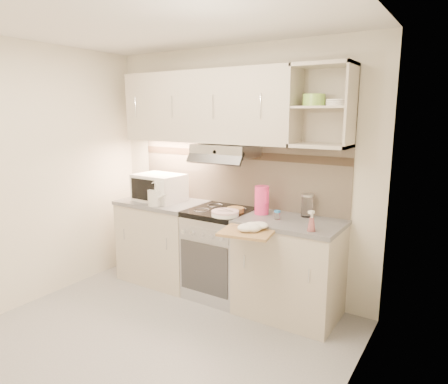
{
  "coord_description": "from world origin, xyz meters",
  "views": [
    {
      "loc": [
        2.09,
        -2.13,
        1.85
      ],
      "look_at": [
        0.14,
        0.95,
        1.12
      ],
      "focal_mm": 32.0,
      "sensor_mm": 36.0,
      "label": 1
    }
  ],
  "objects_px": {
    "microwave": "(159,187)",
    "cutting_board": "(248,232)",
    "spray_bottle": "(312,223)",
    "glass_jar": "(307,205)",
    "watering_can": "(156,197)",
    "plate_stack": "(225,213)",
    "electric_range": "(220,253)",
    "pink_pitcher": "(262,200)"
  },
  "relations": [
    {
      "from": "watering_can",
      "to": "spray_bottle",
      "type": "height_order",
      "value": "watering_can"
    },
    {
      "from": "spray_bottle",
      "to": "pink_pitcher",
      "type": "bearing_deg",
      "value": 167.64
    },
    {
      "from": "plate_stack",
      "to": "pink_pitcher",
      "type": "distance_m",
      "value": 0.37
    },
    {
      "from": "microwave",
      "to": "spray_bottle",
      "type": "relative_size",
      "value": 2.87
    },
    {
      "from": "microwave",
      "to": "glass_jar",
      "type": "bearing_deg",
      "value": 9.6
    },
    {
      "from": "microwave",
      "to": "plate_stack",
      "type": "height_order",
      "value": "microwave"
    },
    {
      "from": "plate_stack",
      "to": "glass_jar",
      "type": "xyz_separation_m",
      "value": [
        0.65,
        0.38,
        0.08
      ]
    },
    {
      "from": "plate_stack",
      "to": "glass_jar",
      "type": "relative_size",
      "value": 1.22
    },
    {
      "from": "plate_stack",
      "to": "cutting_board",
      "type": "height_order",
      "value": "plate_stack"
    },
    {
      "from": "microwave",
      "to": "spray_bottle",
      "type": "xyz_separation_m",
      "value": [
        1.81,
        -0.21,
        -0.07
      ]
    },
    {
      "from": "watering_can",
      "to": "pink_pitcher",
      "type": "height_order",
      "value": "pink_pitcher"
    },
    {
      "from": "microwave",
      "to": "glass_jar",
      "type": "distance_m",
      "value": 1.62
    },
    {
      "from": "electric_range",
      "to": "watering_can",
      "type": "distance_m",
      "value": 0.88
    },
    {
      "from": "watering_can",
      "to": "spray_bottle",
      "type": "relative_size",
      "value": 1.57
    },
    {
      "from": "electric_range",
      "to": "spray_bottle",
      "type": "height_order",
      "value": "spray_bottle"
    },
    {
      "from": "pink_pitcher",
      "to": "electric_range",
      "type": "bearing_deg",
      "value": -153.72
    },
    {
      "from": "microwave",
      "to": "cutting_board",
      "type": "height_order",
      "value": "microwave"
    },
    {
      "from": "microwave",
      "to": "glass_jar",
      "type": "height_order",
      "value": "microwave"
    },
    {
      "from": "spray_bottle",
      "to": "cutting_board",
      "type": "bearing_deg",
      "value": -143.37
    },
    {
      "from": "glass_jar",
      "to": "watering_can",
      "type": "bearing_deg",
      "value": -164.59
    },
    {
      "from": "watering_can",
      "to": "pink_pitcher",
      "type": "distance_m",
      "value": 1.12
    },
    {
      "from": "glass_jar",
      "to": "cutting_board",
      "type": "distance_m",
      "value": 0.7
    },
    {
      "from": "spray_bottle",
      "to": "cutting_board",
      "type": "xyz_separation_m",
      "value": [
        -0.47,
        -0.2,
        -0.1
      ]
    },
    {
      "from": "watering_can",
      "to": "microwave",
      "type": "bearing_deg",
      "value": 138.07
    },
    {
      "from": "plate_stack",
      "to": "pink_pitcher",
      "type": "bearing_deg",
      "value": 44.23
    },
    {
      "from": "electric_range",
      "to": "spray_bottle",
      "type": "relative_size",
      "value": 4.89
    },
    {
      "from": "cutting_board",
      "to": "glass_jar",
      "type": "bearing_deg",
      "value": 56.48
    },
    {
      "from": "pink_pitcher",
      "to": "cutting_board",
      "type": "distance_m",
      "value": 0.53
    },
    {
      "from": "microwave",
      "to": "spray_bottle",
      "type": "distance_m",
      "value": 1.83
    },
    {
      "from": "microwave",
      "to": "watering_can",
      "type": "xyz_separation_m",
      "value": [
        0.13,
        -0.2,
        -0.06
      ]
    },
    {
      "from": "watering_can",
      "to": "plate_stack",
      "type": "height_order",
      "value": "watering_can"
    },
    {
      "from": "plate_stack",
      "to": "glass_jar",
      "type": "height_order",
      "value": "glass_jar"
    },
    {
      "from": "electric_range",
      "to": "glass_jar",
      "type": "height_order",
      "value": "glass_jar"
    },
    {
      "from": "watering_can",
      "to": "glass_jar",
      "type": "relative_size",
      "value": 1.37
    },
    {
      "from": "electric_range",
      "to": "microwave",
      "type": "bearing_deg",
      "value": -179.59
    },
    {
      "from": "electric_range",
      "to": "pink_pitcher",
      "type": "height_order",
      "value": "pink_pitcher"
    },
    {
      "from": "microwave",
      "to": "electric_range",
      "type": "bearing_deg",
      "value": 2.74
    },
    {
      "from": "electric_range",
      "to": "cutting_board",
      "type": "height_order",
      "value": "electric_range"
    },
    {
      "from": "watering_can",
      "to": "plate_stack",
      "type": "xyz_separation_m",
      "value": [
        0.83,
        0.03,
        -0.06
      ]
    },
    {
      "from": "microwave",
      "to": "cutting_board",
      "type": "distance_m",
      "value": 1.41
    },
    {
      "from": "glass_jar",
      "to": "spray_bottle",
      "type": "bearing_deg",
      "value": -64.44
    },
    {
      "from": "cutting_board",
      "to": "plate_stack",
      "type": "bearing_deg",
      "value": 137.17
    }
  ]
}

